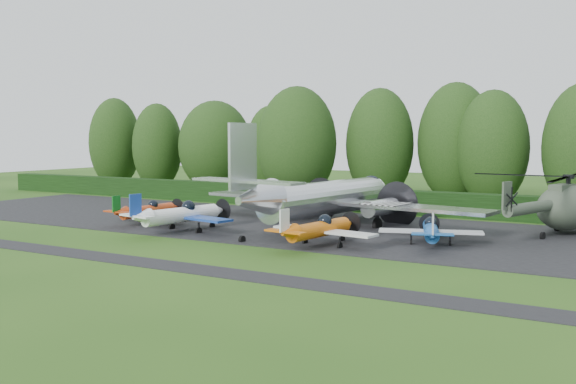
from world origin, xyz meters
The scene contains 18 objects.
ground centered at (0.00, 0.00, 0.00)m, with size 160.00×160.00×0.00m, color #244914.
apron centered at (0.00, 10.00, 0.00)m, with size 70.00×18.00×0.01m, color black.
taxiway_verge centered at (0.00, -6.00, 0.00)m, with size 70.00×2.00×0.00m, color black.
hedgerow centered at (0.00, 21.00, 0.00)m, with size 90.00×1.60×2.00m, color black.
transport_plane centered at (1.73, 10.54, 2.15)m, with size 24.09×18.47×7.72m.
light_plane_red centered at (-10.56, 5.38, 1.01)m, with size 6.31×6.63×2.42m.
light_plane_white centered at (-5.66, 3.31, 1.24)m, with size 7.72×8.12×2.97m.
light_plane_orange centered at (5.30, 2.79, 1.10)m, with size 6.89×7.25×2.65m.
light_plane_blue centered at (10.99, 6.38, 0.99)m, with size 6.21×6.53×2.39m.
helicopter centered at (17.53, 15.34, 2.17)m, with size 12.55×14.70×4.04m.
tree_3 centered at (5.24, 32.38, 5.95)m, with size 7.41×7.41×11.93m.
tree_4 centered at (-37.73, 29.30, 5.71)m, with size 6.51×6.51×11.44m.
tree_6 centered at (-9.21, 26.10, 5.82)m, with size 8.07×8.07×11.66m.
tree_7 centered at (-1.98, 30.43, 5.73)m, with size 6.89×6.89×11.49m.
tree_8 centered at (9.29, 30.40, 5.45)m, with size 6.64×6.64×10.93m.
tree_9 centered at (-22.75, 30.48, 5.38)m, with size 8.67×8.67×10.77m.
tree_10 centered at (-15.22, 30.67, 4.99)m, with size 5.60×5.60×10.02m.
tree_11 centered at (-30.69, 29.34, 5.28)m, with size 6.08×6.08×10.59m.
Camera 1 is at (22.57, -31.05, 6.68)m, focal length 40.00 mm.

